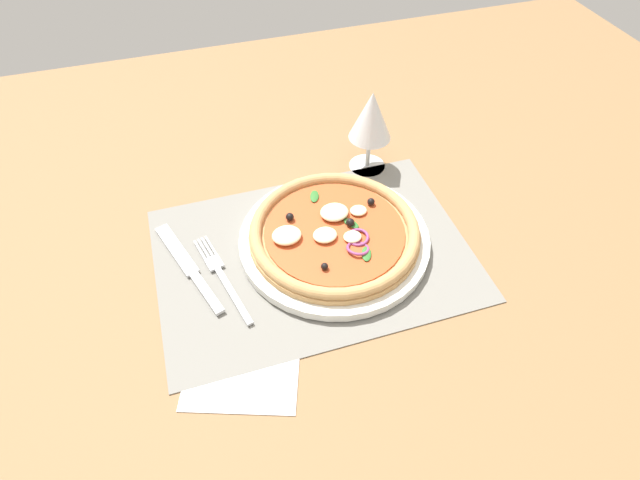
% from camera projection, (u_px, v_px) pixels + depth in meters
% --- Properties ---
extents(ground_plane, '(1.90, 1.40, 0.02)m').
position_uv_depth(ground_plane, '(313.00, 259.00, 0.78)').
color(ground_plane, olive).
extents(placemat, '(0.47, 0.33, 0.00)m').
position_uv_depth(placemat, '(313.00, 253.00, 0.77)').
color(placemat, slate).
rests_on(placemat, ground_plane).
extents(plate, '(0.29, 0.29, 0.01)m').
position_uv_depth(plate, '(334.00, 240.00, 0.78)').
color(plate, silver).
rests_on(plate, placemat).
extents(pizza, '(0.26, 0.26, 0.03)m').
position_uv_depth(pizza, '(334.00, 231.00, 0.77)').
color(pizza, tan).
rests_on(pizza, plate).
extents(fork, '(0.06, 0.18, 0.00)m').
position_uv_depth(fork, '(221.00, 274.00, 0.74)').
color(fork, silver).
rests_on(fork, placemat).
extents(knife, '(0.08, 0.20, 0.01)m').
position_uv_depth(knife, '(188.00, 266.00, 0.75)').
color(knife, silver).
rests_on(knife, placemat).
extents(wine_glass, '(0.07, 0.07, 0.15)m').
position_uv_depth(wine_glass, '(371.00, 118.00, 0.84)').
color(wine_glass, silver).
rests_on(wine_glass, ground_plane).
extents(napkin, '(0.18, 0.17, 0.00)m').
position_uv_depth(napkin, '(243.00, 365.00, 0.65)').
color(napkin, white).
rests_on(napkin, ground_plane).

